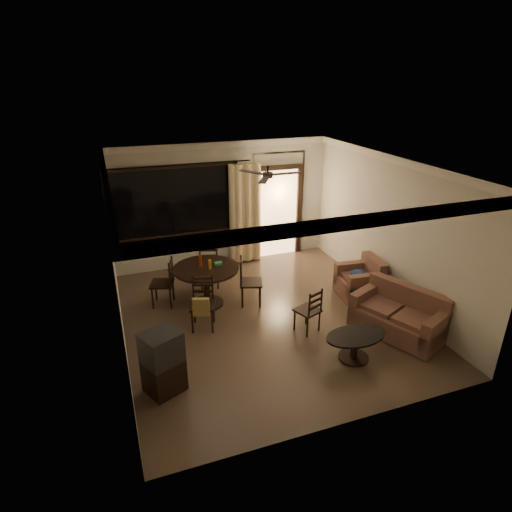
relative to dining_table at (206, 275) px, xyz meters
name	(u,v)px	position (x,y,z in m)	size (l,w,h in m)	color
ground	(266,318)	(0.89, -0.87, -0.61)	(5.50, 5.50, 0.00)	#7F6651
room_shell	(263,194)	(1.48, 0.90, 1.22)	(5.50, 6.70, 5.50)	beige
dining_table	(206,275)	(0.00, 0.00, 0.00)	(1.24, 1.24, 1.00)	black
dining_chair_west	(164,291)	(-0.80, 0.26, -0.33)	(0.53, 0.53, 0.95)	black
dining_chair_east	(250,290)	(0.79, -0.27, -0.33)	(0.53, 0.53, 0.95)	black
dining_chair_south	(203,313)	(-0.27, -0.81, -0.31)	(0.53, 0.57, 0.95)	black
dining_chair_north	(210,273)	(0.25, 0.75, -0.33)	(0.53, 0.53, 0.95)	black
tv_cabinet	(163,362)	(-1.16, -2.19, -0.14)	(0.63, 0.61, 0.94)	black
sofa	(400,316)	(2.86, -2.09, -0.29)	(1.32, 1.69, 0.80)	#4D2924
armchair	(361,281)	(2.99, -0.71, -0.29)	(0.85, 0.85, 0.78)	#4D2924
coffee_table	(355,343)	(1.75, -2.47, -0.33)	(0.98, 0.59, 0.43)	black
side_chair	(308,318)	(1.41, -1.51, -0.36)	(0.48, 0.48, 0.84)	black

